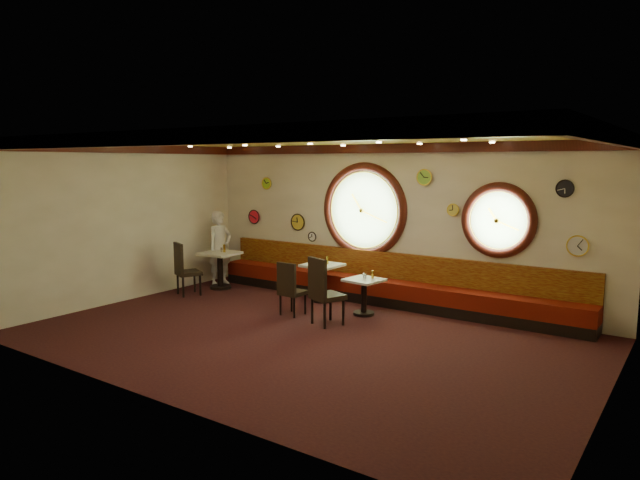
{
  "coord_description": "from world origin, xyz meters",
  "views": [
    {
      "loc": [
        5.37,
        -7.24,
        2.83
      ],
      "look_at": [
        -0.2,
        0.8,
        1.5
      ],
      "focal_mm": 32.0,
      "sensor_mm": 36.0,
      "label": 1
    }
  ],
  "objects_px": {
    "table_b": "(322,278)",
    "condiment_b_bottle": "(327,260)",
    "chair_a": "(184,265)",
    "condiment_b_pepper": "(321,262)",
    "table_a": "(220,266)",
    "chair_c": "(323,287)",
    "condiment_c_pepper": "(366,276)",
    "condiment_a_pepper": "(222,250)",
    "condiment_a_salt": "(221,250)",
    "condiment_a_bottle": "(224,248)",
    "condiment_c_salt": "(363,275)",
    "condiment_c_bottle": "(373,275)",
    "table_c": "(364,292)",
    "chair_b": "(290,285)",
    "condiment_b_salt": "(320,261)",
    "waiter": "(220,248)"
  },
  "relations": [
    {
      "from": "condiment_a_pepper",
      "to": "condiment_c_bottle",
      "type": "relative_size",
      "value": 0.72
    },
    {
      "from": "condiment_a_salt",
      "to": "chair_a",
      "type": "bearing_deg",
      "value": -96.75
    },
    {
      "from": "table_b",
      "to": "waiter",
      "type": "bearing_deg",
      "value": -179.9
    },
    {
      "from": "condiment_a_pepper",
      "to": "condiment_a_salt",
      "type": "bearing_deg",
      "value": 142.08
    },
    {
      "from": "condiment_b_bottle",
      "to": "chair_b",
      "type": "bearing_deg",
      "value": -87.58
    },
    {
      "from": "condiment_c_salt",
      "to": "condiment_a_pepper",
      "type": "distance_m",
      "value": 3.74
    },
    {
      "from": "table_b",
      "to": "condiment_b_pepper",
      "type": "height_order",
      "value": "condiment_b_pepper"
    },
    {
      "from": "condiment_a_pepper",
      "to": "condiment_c_bottle",
      "type": "xyz_separation_m",
      "value": [
        3.9,
        -0.01,
        -0.12
      ]
    },
    {
      "from": "chair_a",
      "to": "chair_b",
      "type": "bearing_deg",
      "value": 23.94
    },
    {
      "from": "chair_a",
      "to": "condiment_c_bottle",
      "type": "xyz_separation_m",
      "value": [
        4.08,
        0.95,
        0.11
      ]
    },
    {
      "from": "condiment_c_pepper",
      "to": "condiment_b_bottle",
      "type": "height_order",
      "value": "condiment_b_bottle"
    },
    {
      "from": "table_a",
      "to": "condiment_b_bottle",
      "type": "relative_size",
      "value": 5.15
    },
    {
      "from": "condiment_a_pepper",
      "to": "chair_c",
      "type": "bearing_deg",
      "value": -17.94
    },
    {
      "from": "table_c",
      "to": "condiment_b_bottle",
      "type": "relative_size",
      "value": 4.32
    },
    {
      "from": "chair_a",
      "to": "condiment_b_salt",
      "type": "distance_m",
      "value": 2.95
    },
    {
      "from": "table_a",
      "to": "condiment_a_bottle",
      "type": "bearing_deg",
      "value": 32.46
    },
    {
      "from": "condiment_b_pepper",
      "to": "condiment_b_bottle",
      "type": "height_order",
      "value": "condiment_b_bottle"
    },
    {
      "from": "condiment_c_salt",
      "to": "condiment_c_bottle",
      "type": "bearing_deg",
      "value": 19.43
    },
    {
      "from": "condiment_a_bottle",
      "to": "condiment_b_bottle",
      "type": "bearing_deg",
      "value": 7.27
    },
    {
      "from": "condiment_c_bottle",
      "to": "condiment_a_salt",
      "type": "bearing_deg",
      "value": 179.19
    },
    {
      "from": "table_c",
      "to": "condiment_c_pepper",
      "type": "bearing_deg",
      "value": 32.3
    },
    {
      "from": "condiment_c_pepper",
      "to": "condiment_c_bottle",
      "type": "bearing_deg",
      "value": 51.65
    },
    {
      "from": "condiment_b_pepper",
      "to": "table_a",
      "type": "bearing_deg",
      "value": -174.1
    },
    {
      "from": "table_b",
      "to": "condiment_b_bottle",
      "type": "bearing_deg",
      "value": 34.78
    },
    {
      "from": "condiment_a_pepper",
      "to": "condiment_c_pepper",
      "type": "relative_size",
      "value": 1.17
    },
    {
      "from": "condiment_a_salt",
      "to": "condiment_a_bottle",
      "type": "xyz_separation_m",
      "value": [
        0.12,
        -0.02,
        0.04
      ]
    },
    {
      "from": "table_b",
      "to": "table_c",
      "type": "xyz_separation_m",
      "value": [
        1.24,
        -0.43,
        -0.06
      ]
    },
    {
      "from": "condiment_b_pepper",
      "to": "condiment_a_bottle",
      "type": "height_order",
      "value": "condiment_a_bottle"
    },
    {
      "from": "table_a",
      "to": "condiment_b_bottle",
      "type": "xyz_separation_m",
      "value": [
        2.66,
        0.38,
        0.33
      ]
    },
    {
      "from": "condiment_b_salt",
      "to": "waiter",
      "type": "bearing_deg",
      "value": -178.39
    },
    {
      "from": "table_a",
      "to": "table_b",
      "type": "bearing_deg",
      "value": 7.21
    },
    {
      "from": "condiment_a_bottle",
      "to": "condiment_a_pepper",
      "type": "bearing_deg",
      "value": -154.3
    },
    {
      "from": "table_b",
      "to": "condiment_c_bottle",
      "type": "bearing_deg",
      "value": -12.7
    },
    {
      "from": "condiment_c_bottle",
      "to": "waiter",
      "type": "height_order",
      "value": "waiter"
    },
    {
      "from": "condiment_a_salt",
      "to": "condiment_c_bottle",
      "type": "relative_size",
      "value": 0.64
    },
    {
      "from": "condiment_c_salt",
      "to": "condiment_a_bottle",
      "type": "height_order",
      "value": "condiment_a_bottle"
    },
    {
      "from": "chair_a",
      "to": "chair_b",
      "type": "height_order",
      "value": "chair_a"
    },
    {
      "from": "table_c",
      "to": "waiter",
      "type": "relative_size",
      "value": 0.4
    },
    {
      "from": "chair_a",
      "to": "condiment_b_pepper",
      "type": "bearing_deg",
      "value": 47.78
    },
    {
      "from": "table_a",
      "to": "condiment_c_salt",
      "type": "bearing_deg",
      "value": -0.53
    },
    {
      "from": "waiter",
      "to": "condiment_b_bottle",
      "type": "bearing_deg",
      "value": -81.99
    },
    {
      "from": "chair_a",
      "to": "condiment_c_pepper",
      "type": "relative_size",
      "value": 7.71
    },
    {
      "from": "table_c",
      "to": "chair_a",
      "type": "bearing_deg",
      "value": -168.22
    },
    {
      "from": "table_b",
      "to": "condiment_a_bottle",
      "type": "xyz_separation_m",
      "value": [
        -2.49,
        -0.27,
        0.43
      ]
    },
    {
      "from": "condiment_a_salt",
      "to": "condiment_a_bottle",
      "type": "height_order",
      "value": "condiment_a_bottle"
    },
    {
      "from": "table_c",
      "to": "chair_c",
      "type": "bearing_deg",
      "value": -103.17
    },
    {
      "from": "chair_a",
      "to": "condiment_a_salt",
      "type": "height_order",
      "value": "chair_a"
    },
    {
      "from": "chair_a",
      "to": "condiment_a_pepper",
      "type": "bearing_deg",
      "value": 103.29
    },
    {
      "from": "chair_c",
      "to": "condiment_c_pepper",
      "type": "height_order",
      "value": "chair_c"
    },
    {
      "from": "condiment_b_pepper",
      "to": "waiter",
      "type": "bearing_deg",
      "value": 178.95
    }
  ]
}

